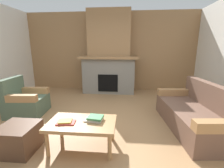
{
  "coord_description": "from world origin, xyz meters",
  "views": [
    {
      "loc": [
        0.58,
        -2.66,
        1.51
      ],
      "look_at": [
        0.26,
        0.84,
        0.68
      ],
      "focal_mm": 25.03,
      "sensor_mm": 36.0,
      "label": 1
    }
  ],
  "objects_px": {
    "fireplace": "(109,58)",
    "armchair": "(25,102)",
    "couch": "(195,114)",
    "coffee_table": "(82,125)",
    "ottoman": "(19,138)"
  },
  "relations": [
    {
      "from": "couch",
      "to": "armchair",
      "type": "relative_size",
      "value": 2.2
    },
    {
      "from": "armchair",
      "to": "coffee_table",
      "type": "bearing_deg",
      "value": -34.07
    },
    {
      "from": "fireplace",
      "to": "coffee_table",
      "type": "bearing_deg",
      "value": -91.05
    },
    {
      "from": "fireplace",
      "to": "coffee_table",
      "type": "relative_size",
      "value": 2.7
    },
    {
      "from": "coffee_table",
      "to": "ottoman",
      "type": "relative_size",
      "value": 1.92
    },
    {
      "from": "fireplace",
      "to": "armchair",
      "type": "height_order",
      "value": "fireplace"
    },
    {
      "from": "couch",
      "to": "coffee_table",
      "type": "relative_size",
      "value": 1.87
    },
    {
      "from": "couch",
      "to": "ottoman",
      "type": "relative_size",
      "value": 3.6
    },
    {
      "from": "coffee_table",
      "to": "ottoman",
      "type": "xyz_separation_m",
      "value": [
        -0.92,
        -0.15,
        -0.18
      ]
    },
    {
      "from": "ottoman",
      "to": "fireplace",
      "type": "bearing_deg",
      "value": 73.68
    },
    {
      "from": "armchair",
      "to": "coffee_table",
      "type": "xyz_separation_m",
      "value": [
        1.66,
        -1.12,
        0.08
      ]
    },
    {
      "from": "couch",
      "to": "armchair",
      "type": "distance_m",
      "value": 3.63
    },
    {
      "from": "armchair",
      "to": "coffee_table",
      "type": "distance_m",
      "value": 2.0
    },
    {
      "from": "fireplace",
      "to": "ottoman",
      "type": "distance_m",
      "value": 3.63
    },
    {
      "from": "armchair",
      "to": "ottoman",
      "type": "bearing_deg",
      "value": -60.11
    }
  ]
}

